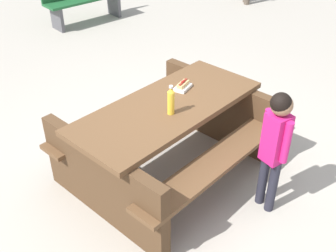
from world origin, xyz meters
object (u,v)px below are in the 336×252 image
at_px(soda_bottle, 171,101).
at_px(child_in_coat, 276,138).
at_px(hotdog_tray, 183,86).
at_px(picnic_table, 168,133).

bearing_deg(soda_bottle, child_in_coat, -58.00).
height_order(soda_bottle, hotdog_tray, soda_bottle).
bearing_deg(hotdog_tray, picnic_table, -152.64).
relative_size(picnic_table, child_in_coat, 1.81).
relative_size(soda_bottle, child_in_coat, 0.23).
height_order(soda_bottle, child_in_coat, child_in_coat).
distance_m(picnic_table, hotdog_tray, 0.46).
relative_size(picnic_table, soda_bottle, 7.74).
xyz_separation_m(picnic_table, child_in_coat, (0.39, -0.87, 0.27)).
height_order(picnic_table, soda_bottle, soda_bottle).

